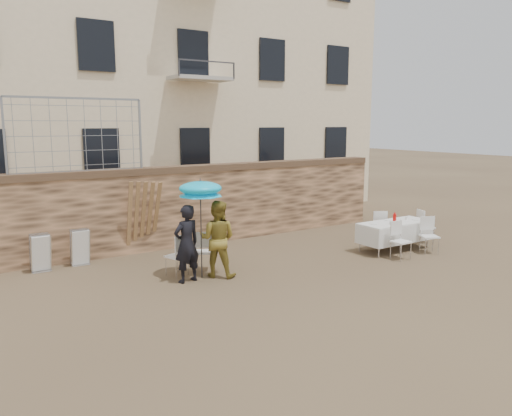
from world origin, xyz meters
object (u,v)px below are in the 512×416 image
couple_chair_left (177,255)px  table_chair_front_right (430,235)px  umbrella (200,191)px  soda_bottle (395,219)px  banquet_table (395,223)px  table_chair_front_left (401,241)px  man_suit (187,244)px  chair_stack_right (79,246)px  woman_dress (217,239)px  chair_stack_left (39,251)px  table_chair_side (426,226)px  table_chair_back (378,227)px  couple_chair_right (205,251)px

couple_chair_left → table_chair_front_right: 6.67m
umbrella → soda_bottle: umbrella is taller
banquet_table → table_chair_front_left: (-0.60, -0.75, -0.25)m
banquet_table → soda_bottle: size_ratio=8.08×
man_suit → table_chair_front_right: bearing=158.8°
umbrella → couple_chair_left: umbrella is taller
chair_stack_right → woman_dress: bearing=-47.8°
soda_bottle → table_chair_front_right: size_ratio=0.27×
umbrella → chair_stack_left: bearing=139.3°
umbrella → couple_chair_left: (-0.40, 0.45, -1.46)m
umbrella → chair_stack_left: umbrella is taller
table_chair_front_left → table_chair_side: (2.00, 0.85, 0.00)m
couple_chair_left → chair_stack_left: 3.28m
table_chair_front_left → chair_stack_right: 7.97m
woman_dress → couple_chair_left: (-0.75, 0.55, -0.38)m
table_chair_front_left → man_suit: bearing=166.8°
man_suit → woman_dress: 0.75m
man_suit → woman_dress: bearing=169.7°
table_chair_front_right → chair_stack_left: table_chair_front_right is taller
banquet_table → man_suit: bearing=175.3°
banquet_table → table_chair_front_right: size_ratio=2.19×
soda_bottle → table_chair_back: (0.40, 0.95, -0.43)m
table_chair_side → chair_stack_right: 9.46m
man_suit → woman_dress: woman_dress is taller
umbrella → couple_chair_right: bearing=56.3°
table_chair_back → man_suit: bearing=32.1°
chair_stack_left → chair_stack_right: (0.90, 0.00, 0.00)m
banquet_table → umbrella: bearing=173.9°
table_chair_front_left → chair_stack_right: size_ratio=1.04×
table_chair_back → chair_stack_left: 8.97m
couple_chair_left → table_chair_front_left: 5.62m
woman_dress → table_chair_side: 6.60m
couple_chair_left → couple_chair_right: same height
table_chair_side → table_chair_front_right: bearing=152.8°
man_suit → table_chair_back: 6.15m
table_chair_front_right → chair_stack_left: 9.77m
banquet_table → chair_stack_right: bearing=157.6°
table_chair_back → chair_stack_left: bearing=14.2°
couple_chair_left → chair_stack_left: size_ratio=1.04×
couple_chair_right → umbrella: bearing=86.9°
woman_dress → table_chair_side: woman_dress is taller
chair_stack_left → soda_bottle: bearing=-21.6°
banquet_table → chair_stack_left: (-8.47, 3.12, -0.27)m
couple_chair_right → chair_stack_right: size_ratio=1.04×
man_suit → couple_chair_right: 0.96m
couple_chair_left → soda_bottle: bearing=149.6°
umbrella → table_chair_back: 5.92m
soda_bottle → couple_chair_right: bearing=166.7°
couple_chair_right → woman_dress: bearing=125.8°
table_chair_front_right → soda_bottle: bearing=165.8°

